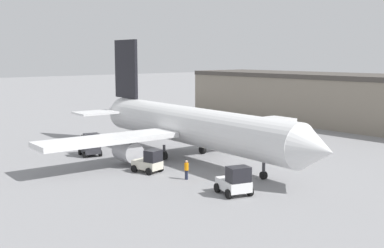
% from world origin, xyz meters
% --- Properties ---
extents(ground_plane, '(400.00, 400.00, 0.00)m').
position_xyz_m(ground_plane, '(0.00, 0.00, 0.00)').
color(ground_plane, gray).
extents(airplane, '(36.34, 31.85, 12.63)m').
position_xyz_m(airplane, '(-1.00, 0.06, 3.48)').
color(airplane, silver).
rests_on(airplane, ground_plane).
extents(ground_crew_worker, '(0.38, 0.38, 1.71)m').
position_xyz_m(ground_crew_worker, '(6.00, -5.81, 0.91)').
color(ground_crew_worker, '#1E2338').
rests_on(ground_crew_worker, ground_plane).
extents(baggage_tug, '(2.89, 2.32, 2.15)m').
position_xyz_m(baggage_tug, '(1.80, -6.77, 0.97)').
color(baggage_tug, beige).
rests_on(baggage_tug, ground_plane).
extents(belt_loader_truck, '(2.90, 2.49, 2.52)m').
position_xyz_m(belt_loader_truck, '(-8.31, -7.25, 1.14)').
color(belt_loader_truck, '#2D2D33').
rests_on(belt_loader_truck, ground_plane).
extents(pushback_tug, '(3.14, 2.81, 2.34)m').
position_xyz_m(pushback_tug, '(12.07, -6.00, 1.07)').
color(pushback_tug, silver).
rests_on(pushback_tug, ground_plane).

